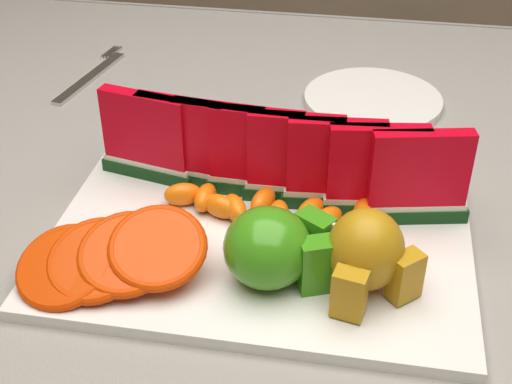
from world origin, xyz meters
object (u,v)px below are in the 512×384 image
object	(u,v)px
pear_cluster	(367,254)
fork	(92,75)
platter	(262,234)
apple_cluster	(276,248)
side_plate	(373,100)

from	to	relation	value
pear_cluster	fork	size ratio (longest dim) A/B	0.46
platter	apple_cluster	world-z (taller)	apple_cluster
apple_cluster	pear_cluster	size ratio (longest dim) A/B	1.20
fork	apple_cluster	bearing A→B (deg)	-50.56
pear_cluster	side_plate	bearing A→B (deg)	90.91
platter	side_plate	bearing A→B (deg)	72.79
platter	fork	distance (m)	0.44
platter	side_plate	size ratio (longest dim) A/B	1.97
apple_cluster	fork	xyz separation A→B (m)	(-0.32, 0.39, -0.04)
platter	apple_cluster	xyz separation A→B (m)	(0.02, -0.07, 0.04)
pear_cluster	apple_cluster	bearing A→B (deg)	179.79
platter	fork	world-z (taller)	platter
apple_cluster	fork	size ratio (longest dim) A/B	0.55
apple_cluster	fork	distance (m)	0.51
pear_cluster	fork	bearing A→B (deg)	135.63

